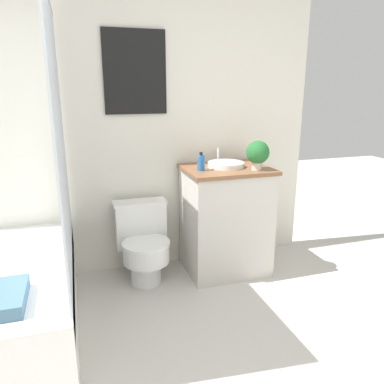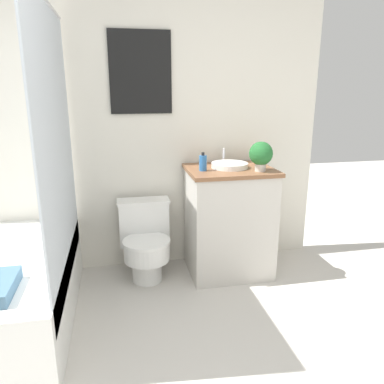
% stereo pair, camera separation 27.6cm
% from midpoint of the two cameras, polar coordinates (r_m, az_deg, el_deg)
% --- Properties ---
extents(wall_back, '(3.18, 0.07, 2.50)m').
position_cam_midpoint_polar(wall_back, '(3.06, -12.71, 10.75)').
color(wall_back, silver).
rests_on(wall_back, ground_plane).
extents(shower_area, '(0.63, 1.44, 1.98)m').
position_cam_midpoint_polar(shower_area, '(2.64, -26.95, -13.44)').
color(shower_area, white).
rests_on(shower_area, ground_plane).
extents(toilet, '(0.42, 0.50, 0.62)m').
position_cam_midpoint_polar(toilet, '(3.03, -10.02, -7.59)').
color(toilet, white).
rests_on(toilet, ground_plane).
extents(vanity, '(0.68, 0.55, 0.89)m').
position_cam_midpoint_polar(vanity, '(3.09, 2.58, -4.30)').
color(vanity, beige).
rests_on(vanity, ground_plane).
extents(sink, '(0.29, 0.33, 0.13)m').
position_cam_midpoint_polar(sink, '(2.99, 2.54, 4.20)').
color(sink, white).
rests_on(sink, vanity).
extents(soap_bottle, '(0.06, 0.06, 0.14)m').
position_cam_midpoint_polar(soap_bottle, '(2.85, -1.39, 4.46)').
color(soap_bottle, '#2D6BB2').
rests_on(soap_bottle, vanity).
extents(potted_plant, '(0.18, 0.18, 0.22)m').
position_cam_midpoint_polar(potted_plant, '(2.89, 7.29, 5.86)').
color(potted_plant, beige).
rests_on(potted_plant, vanity).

